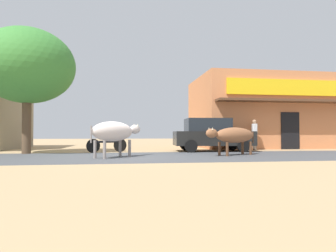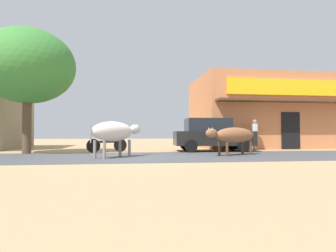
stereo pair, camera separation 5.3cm
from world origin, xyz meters
TOP-DOWN VIEW (x-y plane):
  - ground at (0.00, 0.00)m, footprint 80.00×80.00m
  - asphalt_road at (0.00, 0.00)m, footprint 72.00×5.26m
  - storefront_right_club at (9.11, 7.21)m, footprint 8.39×6.81m
  - roadside_tree at (-4.12, 2.54)m, footprint 4.17×4.17m
  - parked_hatchback_car at (4.52, 3.08)m, footprint 4.01×2.22m
  - parked_motorcycle at (-0.60, 2.98)m, footprint 1.85×0.88m
  - cow_near_brown at (-0.21, -0.22)m, footprint 2.09×2.13m
  - cow_far_dark at (4.64, 0.24)m, footprint 2.61×1.63m
  - pedestrian_by_shop at (7.14, 3.76)m, footprint 0.36×0.61m

SIDE VIEW (x-z plane):
  - ground at x=0.00m, z-range 0.00..0.00m
  - asphalt_road at x=0.00m, z-range 0.00..0.00m
  - parked_motorcycle at x=-0.60m, z-range -0.06..1.01m
  - cow_far_dark at x=4.64m, z-range 0.24..1.39m
  - parked_hatchback_car at x=4.52m, z-range 0.02..1.66m
  - cow_near_brown at x=-0.21m, z-range 0.29..1.63m
  - pedestrian_by_shop at x=7.14m, z-range 0.14..1.78m
  - storefront_right_club at x=9.11m, z-range 0.00..4.51m
  - roadside_tree at x=-4.12m, z-range 1.10..6.69m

